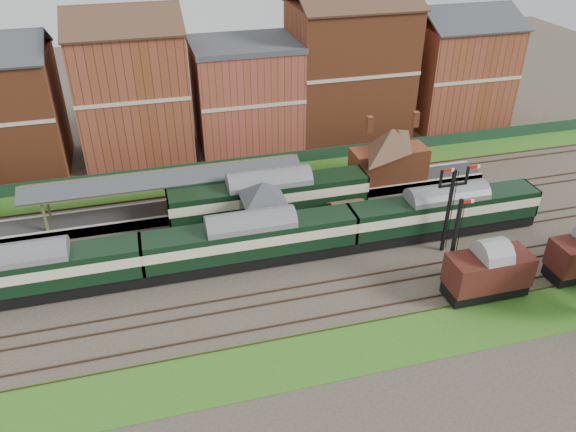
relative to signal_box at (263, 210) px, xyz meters
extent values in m
plane|color=#473D33|center=(3.00, -3.25, -3.19)|extent=(160.00, 160.00, 0.00)
cube|color=#2D6619|center=(3.00, 12.75, -3.16)|extent=(90.00, 4.50, 0.06)
cube|color=#2D6619|center=(3.00, -15.25, -3.16)|extent=(90.00, 5.00, 0.06)
cube|color=#193823|center=(3.00, 14.75, -2.44)|extent=(90.00, 0.12, 1.50)
cube|color=#2D2D2D|center=(-2.00, 6.50, -2.69)|extent=(55.00, 3.40, 1.00)
cube|color=#586F4F|center=(0.00, 0.00, -1.99)|extent=(3.40, 3.20, 2.40)
cube|color=brown|center=(0.00, 0.00, 0.21)|extent=(3.60, 3.40, 2.00)
pyramid|color=#383A3F|center=(0.00, 0.00, 2.01)|extent=(5.40, 5.40, 1.60)
cube|color=brown|center=(8.00, 0.00, -2.09)|extent=(3.00, 2.40, 2.20)
cube|color=#4C3323|center=(8.00, -0.65, -0.64)|extent=(3.20, 1.34, 0.79)
cube|color=#4C3323|center=(8.00, 0.65, -0.64)|extent=(3.20, 1.34, 0.79)
cube|color=brown|center=(15.00, 6.50, -0.44)|extent=(8.00, 3.00, 3.50)
pyramid|color=#4C3323|center=(15.00, 6.50, 2.41)|extent=(8.10, 8.10, 2.20)
cube|color=brown|center=(12.50, 6.50, 2.91)|extent=(0.60, 0.60, 1.60)
cube|color=brown|center=(17.50, 6.50, 2.91)|extent=(0.60, 0.60, 1.60)
cube|color=brown|center=(-19.00, 5.20, -0.49)|extent=(0.22, 0.22, 3.40)
cube|color=brown|center=(3.00, 7.80, -0.49)|extent=(0.22, 0.22, 3.40)
cube|color=#383A3F|center=(-8.00, 5.55, 1.41)|extent=(26.00, 1.99, 0.90)
cube|color=#383A3F|center=(-8.00, 7.45, 1.41)|extent=(26.00, 1.99, 0.90)
cube|color=brown|center=(-8.00, 6.50, 1.79)|extent=(26.00, 0.20, 0.20)
cube|color=black|center=(15.00, -5.75, 0.81)|extent=(0.25, 0.25, 8.00)
cube|color=black|center=(15.00, -5.75, 3.41)|extent=(2.60, 0.18, 0.18)
cube|color=#B2140F|center=(14.35, -5.75, 4.86)|extent=(1.10, 0.08, 0.25)
cube|color=#B2140F|center=(16.75, -5.75, 4.86)|extent=(1.10, 0.08, 0.25)
cube|color=black|center=(13.00, -10.25, 0.81)|extent=(0.25, 0.25, 8.00)
cube|color=#B2140F|center=(13.55, -10.25, 4.51)|extent=(1.10, 0.08, 0.25)
cube|color=brown|center=(-10.00, 21.75, 4.31)|extent=(12.00, 10.00, 15.00)
cube|color=#9C4132|center=(3.00, 21.75, 2.81)|extent=(12.00, 10.00, 12.00)
cube|color=brown|center=(16.00, 21.75, 4.81)|extent=(14.00, 10.00, 16.00)
cube|color=brown|center=(31.00, 21.75, 3.31)|extent=(12.00, 10.00, 13.00)
cube|color=black|center=(-19.84, -3.25, -2.48)|extent=(18.04, 2.53, 1.10)
cube|color=black|center=(-19.84, -3.25, -0.63)|extent=(18.04, 2.81, 2.61)
cube|color=beige|center=(-19.84, -3.25, -0.31)|extent=(18.06, 2.85, 0.90)
cube|color=slate|center=(-19.84, -3.25, 0.83)|extent=(18.04, 2.81, 0.60)
cube|color=black|center=(-1.80, -3.25, -2.48)|extent=(18.04, 2.53, 1.10)
cube|color=black|center=(-1.80, -3.25, -0.63)|extent=(18.04, 2.81, 2.61)
cube|color=beige|center=(-1.80, -3.25, -0.31)|extent=(18.06, 2.85, 0.90)
cube|color=slate|center=(-1.80, -3.25, 0.83)|extent=(18.04, 2.81, 0.60)
cube|color=black|center=(16.24, -3.25, -2.48)|extent=(18.04, 2.53, 1.10)
cube|color=black|center=(16.24, -3.25, -0.63)|extent=(18.04, 2.81, 2.61)
cube|color=beige|center=(16.24, -3.25, -0.31)|extent=(18.06, 2.85, 0.90)
cube|color=slate|center=(16.24, -3.25, 0.83)|extent=(18.04, 2.81, 0.60)
cube|color=black|center=(1.32, 3.25, -2.45)|extent=(19.07, 2.67, 1.17)
cube|color=black|center=(1.32, 3.25, -0.49)|extent=(19.07, 2.97, 2.75)
cube|color=beige|center=(1.32, 3.25, -0.16)|extent=(19.09, 3.01, 0.95)
cube|color=slate|center=(1.32, 3.25, 1.05)|extent=(19.07, 2.97, 0.64)
cube|color=black|center=(15.17, -12.25, -2.54)|extent=(6.52, 2.40, 0.98)
cube|color=#441C13|center=(15.17, -12.25, -0.75)|extent=(6.52, 2.82, 2.61)
cube|color=gray|center=(15.17, -12.25, 0.68)|extent=(6.52, 2.82, 0.48)
camera|label=1|loc=(-9.11, -42.04, 25.55)|focal=35.00mm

